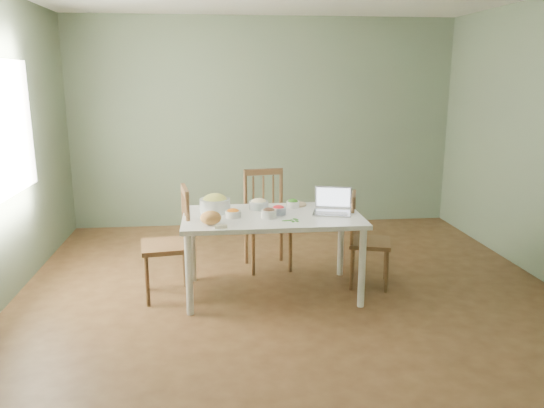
{
  "coord_description": "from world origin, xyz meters",
  "views": [
    {
      "loc": [
        -0.67,
        -4.51,
        1.94
      ],
      "look_at": [
        -0.16,
        0.08,
        0.84
      ],
      "focal_mm": 35.21,
      "sensor_mm": 36.0,
      "label": 1
    }
  ],
  "objects": [
    {
      "name": "chair_right",
      "position": [
        0.78,
        0.18,
        0.44
      ],
      "size": [
        0.47,
        0.48,
        0.89
      ],
      "primitive_type": null,
      "rotation": [
        0.0,
        0.0,
        1.28
      ],
      "color": "#3A2513",
      "rests_on": "floor"
    },
    {
      "name": "bowl_onion",
      "position": [
        -0.26,
        0.31,
        0.79
      ],
      "size": [
        0.19,
        0.19,
        0.1
      ],
      "primitive_type": null,
      "rotation": [
        0.0,
        0.0,
        0.08
      ],
      "color": "#F4EBBD",
      "rests_on": "dining_table"
    },
    {
      "name": "bowl_broccoli",
      "position": [
        0.07,
        0.34,
        0.78
      ],
      "size": [
        0.16,
        0.16,
        0.08
      ],
      "primitive_type": null,
      "rotation": [
        0.0,
        0.0,
        -0.32
      ],
      "color": "#12540C",
      "rests_on": "dining_table"
    },
    {
      "name": "chair_far",
      "position": [
        -0.13,
        0.75,
        0.51
      ],
      "size": [
        0.5,
        0.48,
        1.02
      ],
      "primitive_type": null,
      "rotation": [
        0.0,
        0.0,
        0.13
      ],
      "color": "#3A2513",
      "rests_on": "floor"
    },
    {
      "name": "chair_left",
      "position": [
        -1.12,
        0.11,
        0.5
      ],
      "size": [
        0.48,
        0.5,
        1.0
      ],
      "primitive_type": null,
      "rotation": [
        0.0,
        0.0,
        -1.43
      ],
      "color": "#3A2513",
      "rests_on": "floor"
    },
    {
      "name": "bowl_redpep",
      "position": [
        -0.1,
        0.1,
        0.78
      ],
      "size": [
        0.14,
        0.14,
        0.08
      ],
      "primitive_type": null,
      "rotation": [
        0.0,
        0.0,
        -0.03
      ],
      "color": "red",
      "rests_on": "dining_table"
    },
    {
      "name": "bread_boule",
      "position": [
        -0.71,
        -0.18,
        0.8
      ],
      "size": [
        0.23,
        0.23,
        0.11
      ],
      "primitive_type": "ellipsoid",
      "rotation": [
        0.0,
        0.0,
        0.41
      ],
      "color": "#CC8D42",
      "rests_on": "dining_table"
    },
    {
      "name": "wall_back",
      "position": [
        0.0,
        2.5,
        1.35
      ],
      "size": [
        5.0,
        0.0,
        2.7
      ],
      "primitive_type": "cube",
      "color": "slate",
      "rests_on": "ground"
    },
    {
      "name": "floor",
      "position": [
        0.0,
        0.0,
        0.0
      ],
      "size": [
        5.0,
        5.0,
        0.0
      ],
      "primitive_type": "cube",
      "color": "#432916",
      "rests_on": "ground"
    },
    {
      "name": "bowl_squash",
      "position": [
        -0.67,
        0.25,
        0.82
      ],
      "size": [
        0.31,
        0.31,
        0.16
      ],
      "primitive_type": null,
      "rotation": [
        0.0,
        0.0,
        -0.1
      ],
      "color": "#E3E772",
      "rests_on": "dining_table"
    },
    {
      "name": "butter_stick",
      "position": [
        -0.62,
        -0.31,
        0.76
      ],
      "size": [
        0.1,
        0.03,
        0.03
      ],
      "primitive_type": "cube",
      "rotation": [
        0.0,
        0.0,
        0.02
      ],
      "color": "beige",
      "rests_on": "dining_table"
    },
    {
      "name": "flatbread",
      "position": [
        0.11,
        0.42,
        0.75
      ],
      "size": [
        0.21,
        0.21,
        0.02
      ],
      "primitive_type": "cylinder",
      "rotation": [
        0.0,
        0.0,
        -0.08
      ],
      "color": "beige",
      "rests_on": "dining_table"
    },
    {
      "name": "dining_table",
      "position": [
        -0.16,
        0.08,
        0.37
      ],
      "size": [
        1.59,
        0.89,
        0.74
      ],
      "primitive_type": null,
      "color": "white",
      "rests_on": "floor"
    },
    {
      "name": "bowl_carrot",
      "position": [
        -0.51,
        0.03,
        0.78
      ],
      "size": [
        0.16,
        0.16,
        0.08
      ],
      "primitive_type": null,
      "rotation": [
        0.0,
        0.0,
        -0.18
      ],
      "color": "#E55100",
      "rests_on": "dining_table"
    },
    {
      "name": "bowl_mushroom",
      "position": [
        -0.2,
        -0.02,
        0.79
      ],
      "size": [
        0.13,
        0.13,
        0.09
      ],
      "primitive_type": null,
      "rotation": [
        0.0,
        0.0,
        -0.01
      ],
      "color": "#39251B",
      "rests_on": "dining_table"
    },
    {
      "name": "wall_front",
      "position": [
        0.0,
        -2.5,
        1.35
      ],
      "size": [
        5.0,
        0.0,
        2.7
      ],
      "primitive_type": "cube",
      "color": "slate",
      "rests_on": "ground"
    },
    {
      "name": "window_left",
      "position": [
        -2.48,
        0.3,
        1.5
      ],
      "size": [
        0.04,
        1.6,
        1.2
      ],
      "primitive_type": "cube",
      "color": "white",
      "rests_on": "ground"
    },
    {
      "name": "basil_bunch",
      "position": [
        -0.03,
        -0.14,
        0.75
      ],
      "size": [
        0.17,
        0.17,
        0.02
      ],
      "primitive_type": null,
      "color": "#21581E",
      "rests_on": "dining_table"
    },
    {
      "name": "laptop",
      "position": [
        0.38,
        0.05,
        0.86
      ],
      "size": [
        0.4,
        0.38,
        0.23
      ],
      "primitive_type": null,
      "rotation": [
        0.0,
        0.0,
        -0.27
      ],
      "color": "#B8B8C0",
      "rests_on": "dining_table"
    }
  ]
}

